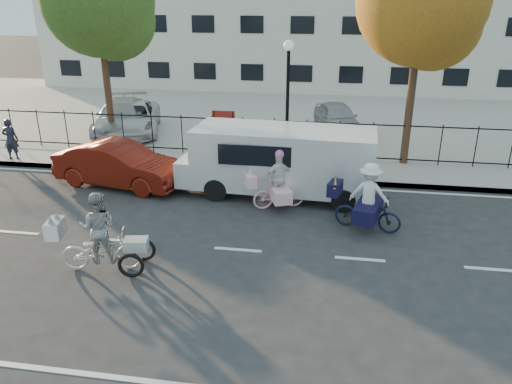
% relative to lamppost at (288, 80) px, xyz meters
% --- Properties ---
extents(ground, '(120.00, 120.00, 0.00)m').
position_rel_lamppost_xyz_m(ground, '(-0.50, -6.80, -3.11)').
color(ground, '#333334').
extents(road_markings, '(60.00, 9.52, 0.01)m').
position_rel_lamppost_xyz_m(road_markings, '(-0.50, -6.80, -3.11)').
color(road_markings, silver).
rests_on(road_markings, ground).
extents(curb, '(60.00, 0.10, 0.15)m').
position_rel_lamppost_xyz_m(curb, '(-0.50, -1.75, -3.04)').
color(curb, '#A8A399').
rests_on(curb, ground).
extents(sidewalk, '(60.00, 2.20, 0.15)m').
position_rel_lamppost_xyz_m(sidewalk, '(-0.50, -0.70, -3.04)').
color(sidewalk, '#A8A399').
rests_on(sidewalk, ground).
extents(parking_lot, '(60.00, 15.60, 0.15)m').
position_rel_lamppost_xyz_m(parking_lot, '(-0.50, 8.20, -3.04)').
color(parking_lot, '#A8A399').
rests_on(parking_lot, ground).
extents(iron_fence, '(58.00, 0.06, 1.50)m').
position_rel_lamppost_xyz_m(iron_fence, '(-0.50, 0.40, -2.21)').
color(iron_fence, black).
rests_on(iron_fence, sidewalk).
extents(building, '(34.00, 10.00, 6.00)m').
position_rel_lamppost_xyz_m(building, '(-0.50, 18.20, -0.11)').
color(building, silver).
rests_on(building, ground).
extents(lamppost, '(0.36, 0.36, 4.33)m').
position_rel_lamppost_xyz_m(lamppost, '(0.00, 0.00, 0.00)').
color(lamppost, black).
rests_on(lamppost, sidewalk).
extents(street_sign, '(0.85, 0.06, 1.80)m').
position_rel_lamppost_xyz_m(street_sign, '(-2.35, 0.00, -1.70)').
color(street_sign, black).
rests_on(street_sign, sidewalk).
extents(zebra_trike, '(2.25, 1.12, 1.92)m').
position_rel_lamppost_xyz_m(zebra_trike, '(-3.40, -8.22, -2.37)').
color(zebra_trike, silver).
rests_on(zebra_trike, ground).
extents(unicorn_bike, '(1.83, 1.33, 1.81)m').
position_rel_lamppost_xyz_m(unicorn_bike, '(0.17, -4.06, -2.44)').
color(unicorn_bike, '#FFC2CC').
rests_on(unicorn_bike, ground).
extents(bull_bike, '(2.08, 1.46, 1.87)m').
position_rel_lamppost_xyz_m(bull_bike, '(2.70, -5.07, -2.36)').
color(bull_bike, black).
rests_on(bull_bike, ground).
extents(white_van, '(6.12, 2.35, 2.14)m').
position_rel_lamppost_xyz_m(white_van, '(0.10, -2.98, -1.93)').
color(white_van, white).
rests_on(white_van, ground).
extents(red_sedan, '(4.58, 2.35, 1.44)m').
position_rel_lamppost_xyz_m(red_sedan, '(-5.19, -3.00, -2.39)').
color(red_sedan, '#62150B').
rests_on(red_sedan, ground).
extents(pedestrian, '(0.62, 0.46, 1.54)m').
position_rel_lamppost_xyz_m(pedestrian, '(-10.14, -1.40, -2.19)').
color(pedestrian, black).
rests_on(pedestrian, sidewalk).
extents(lot_car_a, '(3.00, 5.18, 1.41)m').
position_rel_lamppost_xyz_m(lot_car_a, '(-7.65, 2.90, -2.26)').
color(lot_car_a, '#A0A3A7').
rests_on(lot_car_a, parking_lot).
extents(lot_car_b, '(3.49, 5.19, 1.32)m').
position_rel_lamppost_xyz_m(lot_car_b, '(-7.12, 2.91, -2.30)').
color(lot_car_b, silver).
rests_on(lot_car_b, parking_lot).
extents(lot_car_d, '(2.49, 4.11, 1.31)m').
position_rel_lamppost_xyz_m(lot_car_d, '(1.80, 4.44, -2.31)').
color(lot_car_d, '#95969B').
rests_on(lot_car_d, parking_lot).
extents(tree_west, '(4.29, 4.29, 7.86)m').
position_rel_lamppost_xyz_m(tree_west, '(-7.29, 1.46, 2.39)').
color(tree_west, '#442D1D').
rests_on(tree_west, ground).
extents(tree_mid, '(4.31, 4.31, 7.89)m').
position_rel_lamppost_xyz_m(tree_mid, '(4.43, 0.56, 2.42)').
color(tree_mid, '#442D1D').
rests_on(tree_mid, ground).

